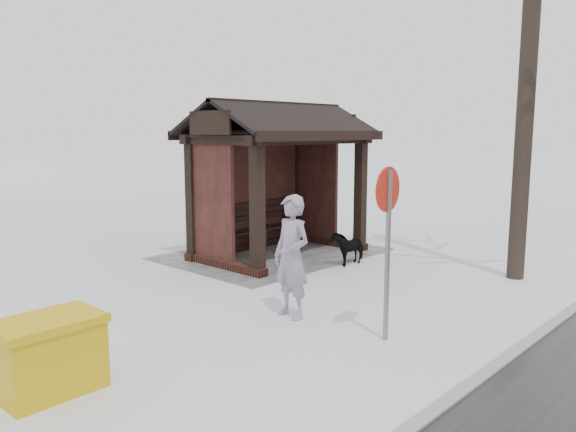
# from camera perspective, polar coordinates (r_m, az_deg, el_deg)

# --- Properties ---
(ground) EXTENTS (120.00, 120.00, 0.00)m
(ground) POSITION_cam_1_polar(r_m,az_deg,el_deg) (11.49, -0.81, -4.03)
(ground) COLOR white
(ground) RESTS_ON ground
(kerb) EXTENTS (120.00, 0.15, 0.06)m
(kerb) POSITION_cam_1_polar(r_m,az_deg,el_deg) (8.76, 26.49, -8.92)
(kerb) COLOR gray
(kerb) RESTS_ON ground
(trampled_patch) EXTENTS (4.20, 3.20, 0.02)m
(trampled_patch) POSITION_cam_1_polar(r_m,az_deg,el_deg) (11.62, -1.52, -3.84)
(trampled_patch) COLOR #96969B
(trampled_patch) RESTS_ON ground
(bus_shelter) EXTENTS (3.60, 2.40, 3.09)m
(bus_shelter) POSITION_cam_1_polar(r_m,az_deg,el_deg) (11.32, -1.41, 6.85)
(bus_shelter) COLOR #361A13
(bus_shelter) RESTS_ON ground
(pedestrian) EXTENTS (0.46, 0.65, 1.68)m
(pedestrian) POSITION_cam_1_polar(r_m,az_deg,el_deg) (7.58, 0.37, -4.16)
(pedestrian) COLOR gray
(pedestrian) RESTS_ON ground
(dog) EXTENTS (0.78, 0.37, 0.65)m
(dog) POSITION_cam_1_polar(r_m,az_deg,el_deg) (10.76, 6.11, -3.16)
(dog) COLOR black
(dog) RESTS_ON ground
(grit_bin) EXTENTS (0.98, 0.68, 0.75)m
(grit_bin) POSITION_cam_1_polar(r_m,az_deg,el_deg) (6.03, -23.10, -12.84)
(grit_bin) COLOR #C39C0B
(grit_bin) RESTS_ON ground
(road_sign) EXTENTS (0.54, 0.10, 2.11)m
(road_sign) POSITION_cam_1_polar(r_m,az_deg,el_deg) (6.72, 10.06, 0.14)
(road_sign) COLOR slate
(road_sign) RESTS_ON ground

